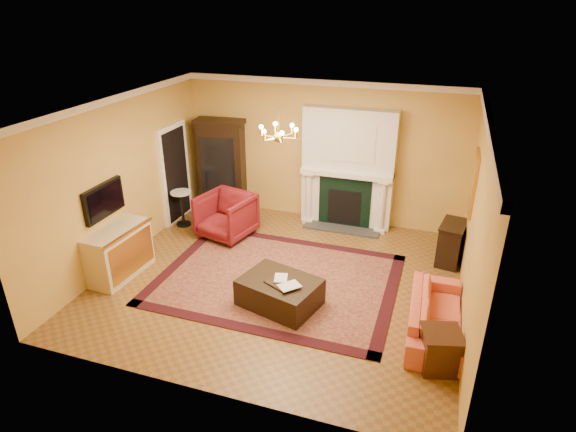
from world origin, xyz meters
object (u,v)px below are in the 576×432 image
at_px(pedestal_table, 182,206).
at_px(end_table, 440,351).
at_px(commode, 118,252).
at_px(console_table, 451,244).
at_px(coral_sofa, 436,310).
at_px(leather_ottoman, 280,292).
at_px(china_cabinet, 222,168).
at_px(wingback_armchair, 226,214).

distance_m(pedestal_table, end_table, 6.09).
bearing_deg(commode, console_table, 25.73).
xyz_separation_m(commode, coral_sofa, (5.36, 0.11, -0.08)).
relative_size(commode, leather_ottoman, 1.02).
relative_size(coral_sofa, end_table, 3.52).
height_order(china_cabinet, end_table, china_cabinet).
xyz_separation_m(china_cabinet, console_table, (5.00, -0.93, -0.62)).
bearing_deg(commode, pedestal_table, 92.00).
bearing_deg(console_table, commode, -147.79).
height_order(coral_sofa, leather_ottoman, coral_sofa).
bearing_deg(leather_ottoman, china_cabinet, 143.32).
relative_size(coral_sofa, leather_ottoman, 1.60).
xyz_separation_m(end_table, console_table, (0.06, 2.95, 0.11)).
distance_m(end_table, leather_ottoman, 2.57).
xyz_separation_m(china_cabinet, end_table, (4.94, -3.87, -0.73)).
bearing_deg(china_cabinet, end_table, -45.85).
height_order(china_cabinet, console_table, china_cabinet).
bearing_deg(leather_ottoman, console_table, 57.34).
distance_m(china_cabinet, leather_ottoman, 4.11).
distance_m(china_cabinet, coral_sofa, 5.80).
distance_m(china_cabinet, end_table, 6.32).
relative_size(pedestal_table, leather_ottoman, 0.65).
bearing_deg(commode, coral_sofa, 4.36).
distance_m(pedestal_table, console_table, 5.47).
bearing_deg(china_cabinet, pedestal_table, -120.81).
distance_m(china_cabinet, pedestal_table, 1.30).
xyz_separation_m(coral_sofa, console_table, (0.15, 2.18, 0.01)).
relative_size(pedestal_table, commode, 0.64).
xyz_separation_m(pedestal_table, leather_ottoman, (2.93, -2.11, -0.21)).
height_order(china_cabinet, leather_ottoman, china_cabinet).
bearing_deg(pedestal_table, console_table, 1.61).
relative_size(china_cabinet, end_table, 3.68).
distance_m(china_cabinet, console_table, 5.13).
bearing_deg(wingback_armchair, coral_sofa, -10.05).
relative_size(end_table, leather_ottoman, 0.46).
bearing_deg(china_cabinet, coral_sofa, -40.39).
relative_size(wingback_armchair, leather_ottoman, 0.84).
bearing_deg(commode, wingback_armchair, 62.66).
relative_size(end_table, console_table, 0.72).
relative_size(console_table, leather_ottoman, 0.64).
xyz_separation_m(commode, leather_ottoman, (2.98, 0.02, -0.21)).
relative_size(commode, coral_sofa, 0.63).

